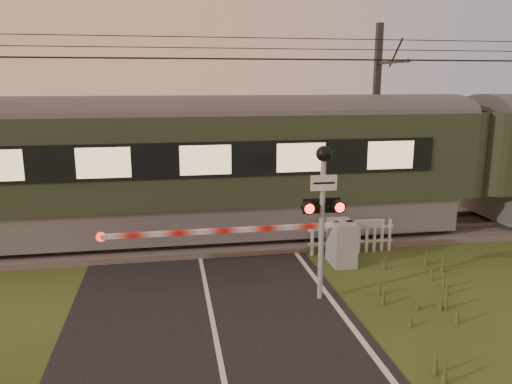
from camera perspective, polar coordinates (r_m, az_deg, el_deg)
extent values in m
plane|color=#2F3E17|center=(9.76, -4.40, -17.40)|extent=(160.00, 160.00, 0.00)
cube|color=black|center=(9.76, -4.40, -17.35)|extent=(6.00, 140.00, 0.02)
cube|color=#47423D|center=(15.70, -6.79, -5.36)|extent=(140.00, 3.40, 0.24)
cube|color=slate|center=(14.95, -6.64, -5.47)|extent=(140.00, 0.08, 0.14)
cube|color=slate|center=(16.33, -6.95, -3.92)|extent=(140.00, 0.08, 0.14)
cube|color=#2D2116|center=(15.66, -6.80, -4.90)|extent=(0.24, 2.20, 0.06)
cylinder|color=black|center=(14.66, -7.28, 14.94)|extent=(120.00, 0.02, 0.02)
cylinder|color=black|center=(15.25, -7.40, 14.84)|extent=(120.00, 0.02, 0.02)
cylinder|color=black|center=(14.99, -7.41, 17.18)|extent=(120.00, 0.02, 0.02)
cylinder|color=black|center=(14.97, -7.38, 16.04)|extent=(120.00, 0.02, 0.02)
cube|color=slate|center=(15.55, -15.93, -2.92)|extent=(20.78, 2.75, 1.03)
cube|color=#2C3423|center=(15.18, -16.34, 3.66)|extent=(21.64, 2.99, 2.58)
cylinder|color=#4C4C4F|center=(15.05, -16.64, 8.50)|extent=(21.64, 1.05, 1.05)
cube|color=#FFD893|center=(13.65, -17.04, 3.21)|extent=(18.61, 0.04, 0.80)
cube|color=gray|center=(13.73, 9.76, -5.73)|extent=(0.60, 0.92, 1.20)
cylinder|color=gray|center=(13.68, 9.12, -5.78)|extent=(0.13, 0.13, 1.20)
cube|color=gray|center=(13.80, 12.19, -3.53)|extent=(0.98, 0.17, 0.17)
cube|color=red|center=(12.88, -3.74, -4.43)|extent=(6.08, 0.12, 0.12)
cylinder|color=red|center=(12.93, -17.31, -4.93)|extent=(0.24, 0.04, 0.24)
cylinder|color=gray|center=(11.20, 7.50, -4.53)|extent=(0.12, 0.12, 3.20)
cube|color=white|center=(10.87, 7.76, 1.03)|extent=(0.59, 0.03, 0.34)
sphere|color=black|center=(10.81, 7.76, 4.36)|extent=(0.34, 0.34, 0.34)
cube|color=black|center=(11.04, 7.59, -1.62)|extent=(0.80, 0.06, 0.06)
cylinder|color=#FF140C|center=(10.77, 6.14, -1.93)|extent=(0.21, 0.02, 0.21)
cylinder|color=#FF140C|center=(10.98, 9.57, -1.76)|extent=(0.21, 0.02, 0.21)
cube|color=black|center=(11.09, 7.51, -1.55)|extent=(0.85, 0.02, 0.34)
cube|color=silver|center=(14.73, 10.78, -5.65)|extent=(2.58, 0.04, 0.06)
cube|color=silver|center=(14.61, 10.85, -4.06)|extent=(2.58, 0.04, 0.06)
cube|color=#2D2D30|center=(18.82, 13.44, 7.84)|extent=(0.22, 0.22, 6.85)
cube|color=#2D2D30|center=(17.72, 15.30, 14.13)|extent=(0.10, 2.40, 0.10)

